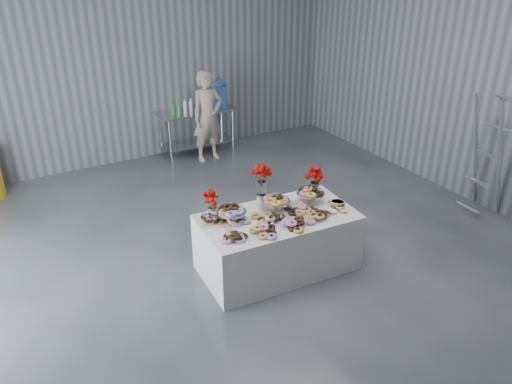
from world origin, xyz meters
TOP-DOWN VIEW (x-y plane):
  - ground at (0.00, 0.00)m, footprint 9.00×9.00m
  - room_walls at (-0.27, 0.07)m, footprint 8.04×9.04m
  - display_table at (0.28, 0.04)m, footprint 1.96×1.12m
  - prep_table at (0.99, 4.10)m, footprint 1.50×0.60m
  - donut_mounds at (0.28, -0.01)m, footprint 1.85×0.91m
  - cake_stand_left at (-0.26, 0.23)m, footprint 0.36×0.36m
  - cake_stand_mid at (0.33, 0.19)m, footprint 0.36×0.36m
  - cake_stand_right at (0.83, 0.16)m, footprint 0.36×0.36m
  - danish_pile at (1.01, -0.15)m, footprint 0.48×0.48m
  - bouquet_left at (-0.46, 0.34)m, footprint 0.26×0.26m
  - bouquet_right at (0.99, 0.30)m, footprint 0.26×0.26m
  - bouquet_center at (0.25, 0.40)m, footprint 0.26×0.26m
  - water_jug at (1.49, 4.10)m, footprint 0.28×0.28m
  - drink_bottles at (0.67, 4.00)m, footprint 0.54×0.08m
  - person at (1.07, 3.77)m, footprint 0.65×0.46m
  - stepladder at (3.75, -0.21)m, footprint 0.70×0.47m

SIDE VIEW (x-z plane):
  - ground at x=0.00m, z-range 0.00..0.00m
  - display_table at x=0.28m, z-range 0.00..0.75m
  - prep_table at x=0.99m, z-range 0.17..1.07m
  - donut_mounds at x=0.28m, z-range 0.75..0.84m
  - danish_pile at x=1.01m, z-range 0.75..0.86m
  - person at x=1.07m, z-range 0.00..1.69m
  - cake_stand_left at x=-0.26m, z-range 0.80..0.98m
  - cake_stand_mid at x=0.33m, z-range 0.80..0.98m
  - cake_stand_right at x=0.83m, z-range 0.80..0.98m
  - stepladder at x=3.75m, z-range 0.00..1.87m
  - drink_bottles at x=0.67m, z-range 0.90..1.17m
  - bouquet_left at x=-0.46m, z-range 0.84..1.26m
  - bouquet_right at x=0.99m, z-range 0.84..1.26m
  - bouquet_center at x=0.25m, z-range 0.84..1.41m
  - water_jug at x=1.49m, z-range 0.87..1.43m
  - room_walls at x=-0.27m, z-range 0.63..4.65m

